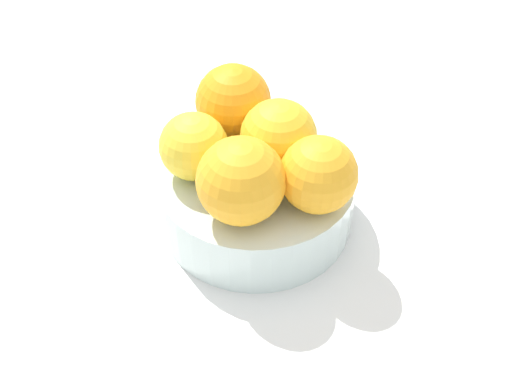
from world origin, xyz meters
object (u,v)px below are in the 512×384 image
(fruit_bowl, at_px, (256,197))
(orange_in_bowl_1, at_px, (194,146))
(orange_in_bowl_0, at_px, (278,137))
(orange_in_bowl_4, at_px, (233,102))
(orange_in_bowl_2, at_px, (244,181))
(orange_in_bowl_3, at_px, (318,175))

(fruit_bowl, relative_size, orange_in_bowl_1, 2.97)
(orange_in_bowl_0, distance_m, orange_in_bowl_4, 0.06)
(orange_in_bowl_2, xyz_separation_m, orange_in_bowl_3, (-0.03, 0.06, -0.00))
(orange_in_bowl_0, xyz_separation_m, orange_in_bowl_2, (0.07, -0.01, 0.00))
(orange_in_bowl_1, relative_size, orange_in_bowl_3, 0.92)
(fruit_bowl, xyz_separation_m, orange_in_bowl_0, (-0.02, 0.02, 0.06))
(fruit_bowl, relative_size, orange_in_bowl_4, 2.55)
(orange_in_bowl_1, relative_size, orange_in_bowl_2, 0.82)
(orange_in_bowl_0, distance_m, orange_in_bowl_3, 0.06)
(fruit_bowl, distance_m, orange_in_bowl_0, 0.07)
(fruit_bowl, distance_m, orange_in_bowl_3, 0.09)
(orange_in_bowl_3, distance_m, orange_in_bowl_4, 0.12)
(orange_in_bowl_4, bearing_deg, fruit_bowl, 33.45)
(fruit_bowl, height_order, orange_in_bowl_1, orange_in_bowl_1)
(orange_in_bowl_1, height_order, orange_in_bowl_2, orange_in_bowl_2)
(orange_in_bowl_4, bearing_deg, orange_in_bowl_3, 50.99)
(fruit_bowl, height_order, orange_in_bowl_4, orange_in_bowl_4)
(fruit_bowl, xyz_separation_m, orange_in_bowl_4, (-0.05, -0.04, 0.07))
(orange_in_bowl_2, xyz_separation_m, orange_in_bowl_4, (-0.10, -0.04, -0.00))
(orange_in_bowl_0, bearing_deg, orange_in_bowl_1, -69.58)
(orange_in_bowl_2, bearing_deg, fruit_bowl, -177.04)
(fruit_bowl, distance_m, orange_in_bowl_2, 0.08)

